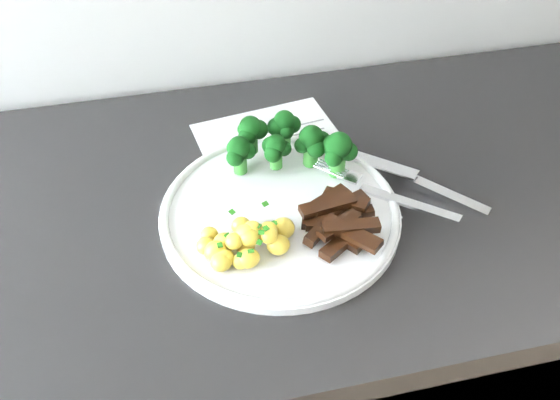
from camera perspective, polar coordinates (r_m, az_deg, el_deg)
counter at (r=1.15m, az=3.34°, el=-15.16°), size 2.30×0.57×0.86m
recipe_paper at (r=0.85m, az=0.67°, el=3.09°), size 0.25×0.32×0.00m
plate at (r=0.78m, az=0.00°, el=-1.13°), size 0.31×0.31×0.02m
broccoli at (r=0.81m, az=0.96°, el=5.56°), size 0.17×0.11×0.07m
potatoes at (r=0.72m, az=-3.44°, el=-4.03°), size 0.12×0.08×0.04m
beef_strips at (r=0.75m, az=5.58°, el=-1.89°), size 0.10×0.13×0.03m
fork at (r=0.80m, az=10.22°, el=0.57°), size 0.16×0.16×0.02m
knife at (r=0.83m, az=13.61°, el=1.30°), size 0.18×0.18×0.03m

